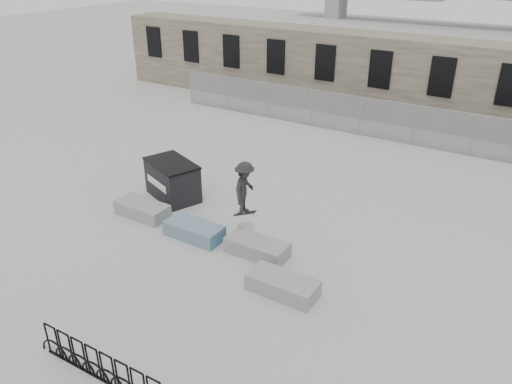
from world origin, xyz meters
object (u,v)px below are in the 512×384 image
dumpster (173,180)px  skateboarder (245,188)px  planter_far_left (142,209)px  planter_center_right (257,247)px  planter_center_left (194,230)px  planter_offset (283,285)px  bike_rack (115,374)px

dumpster → skateboarder: skateboarder is taller
planter_far_left → planter_center_right: size_ratio=1.00×
planter_center_left → planter_offset: 4.12m
planter_offset → dumpster: size_ratio=0.78×
dumpster → skateboarder: bearing=5.8°
skateboarder → dumpster: bearing=63.0°
planter_center_left → dumpster: 3.24m
planter_center_right → planter_center_left: bearing=-174.5°
planter_center_right → skateboarder: (-0.81, 0.55, 1.63)m
planter_far_left → planter_center_left: (2.52, -0.18, 0.00)m
planter_center_right → dumpster: (-4.89, 1.71, 0.46)m
planter_offset → skateboarder: size_ratio=1.03×
dumpster → skateboarder: (4.09, -1.16, 1.17)m
bike_rack → skateboarder: bearing=98.5°
planter_center_left → skateboarder: (1.53, 0.78, 1.63)m
planter_center_right → bike_rack: 6.21m
bike_rack → planter_center_right: bearing=91.9°
bike_rack → planter_far_left: bearing=129.5°
planter_center_left → bike_rack: bike_rack is taller
planter_far_left → bike_rack: size_ratio=0.40×
planter_far_left → dumpster: 1.82m
planter_far_left → dumpster: (-0.03, 1.76, 0.46)m
planter_center_left → planter_center_right: size_ratio=1.00×
planter_center_left → bike_rack: (2.55, -5.98, 0.16)m
planter_offset → planter_far_left: bearing=169.2°
planter_far_left → bike_rack: (5.07, -6.16, 0.16)m
planter_far_left → planter_center_left: size_ratio=1.00×
dumpster → bike_rack: bearing=-35.5°
planter_far_left → planter_offset: bearing=-10.8°
planter_far_left → skateboarder: size_ratio=1.03×
planter_center_left → skateboarder: size_ratio=1.03×
planter_offset → dumpster: (-6.53, 3.00, 0.46)m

